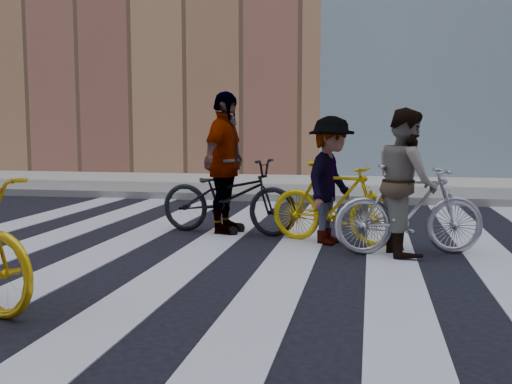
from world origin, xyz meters
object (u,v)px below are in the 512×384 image
(bike_dark_rear, at_px, (228,196))
(rider_right, at_px, (331,180))
(bike_silver_mid, at_px, (410,210))
(rider_mid, at_px, (406,182))
(bike_yellow_right, at_px, (334,203))
(rider_rear, at_px, (225,163))

(bike_dark_rear, distance_m, rider_right, 1.54)
(bike_silver_mid, xyz_separation_m, rider_mid, (-0.05, 0.00, 0.32))
(bike_silver_mid, height_order, bike_dark_rear, bike_silver_mid)
(bike_silver_mid, distance_m, rider_mid, 0.32)
(bike_yellow_right, distance_m, bike_dark_rear, 1.56)
(bike_silver_mid, height_order, rider_mid, rider_mid)
(bike_silver_mid, bearing_deg, bike_yellow_right, 46.73)
(rider_mid, distance_m, rider_right, 1.02)
(bike_yellow_right, bearing_deg, rider_mid, -102.68)
(bike_silver_mid, xyz_separation_m, rider_right, (-0.94, 0.50, 0.28))
(bike_dark_rear, relative_size, rider_mid, 1.17)
(rider_mid, bearing_deg, rider_rear, 53.74)
(bike_silver_mid, relative_size, rider_right, 1.08)
(bike_silver_mid, height_order, rider_right, rider_right)
(bike_yellow_right, xyz_separation_m, rider_mid, (0.84, -0.50, 0.33))
(bike_silver_mid, distance_m, bike_dark_rear, 2.57)
(rider_mid, bearing_deg, bike_dark_rear, 53.31)
(rider_mid, bearing_deg, rider_right, 46.73)
(bike_silver_mid, relative_size, bike_yellow_right, 1.01)
(rider_right, bearing_deg, bike_silver_mid, -99.95)
(rider_rear, bearing_deg, bike_dark_rear, -81.27)
(bike_dark_rear, distance_m, rider_mid, 2.54)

